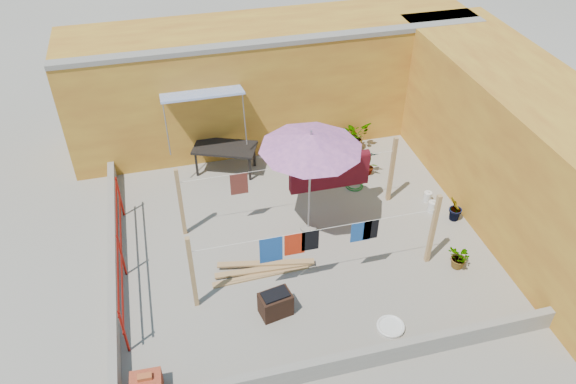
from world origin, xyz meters
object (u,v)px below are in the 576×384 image
(water_jug_a, at_px, (432,207))
(plant_back_a, at_px, (355,135))
(brazier, at_px, (276,304))
(white_basin, at_px, (391,327))
(green_hose, at_px, (354,185))
(outdoor_table, at_px, (225,149))
(water_jug_b, at_px, (427,197))
(patio_umbrella, at_px, (311,142))

(water_jug_a, xyz_separation_m, plant_back_a, (-0.87, 3.08, 0.27))
(brazier, relative_size, plant_back_a, 0.82)
(brazier, relative_size, white_basin, 1.24)
(water_jug_a, height_order, green_hose, water_jug_a)
(water_jug_a, distance_m, plant_back_a, 3.22)
(outdoor_table, relative_size, water_jug_b, 5.78)
(patio_umbrella, xyz_separation_m, plant_back_a, (2.18, 2.95, -1.97))
(white_basin, xyz_separation_m, green_hose, (0.85, 4.43, -0.02))
(green_hose, bearing_deg, white_basin, -100.83)
(brazier, xyz_separation_m, water_jug_a, (4.36, 2.12, -0.13))
(outdoor_table, bearing_deg, white_basin, -69.61)
(brazier, bearing_deg, white_basin, -24.13)
(water_jug_a, bearing_deg, water_jug_b, 80.88)
(brazier, distance_m, plant_back_a, 6.27)
(outdoor_table, xyz_separation_m, white_basin, (2.20, -5.93, -0.63))
(brazier, distance_m, green_hose, 4.56)
(brazier, bearing_deg, patio_umbrella, 59.73)
(outdoor_table, xyz_separation_m, green_hose, (3.05, -1.49, -0.65))
(brazier, height_order, water_jug_a, brazier)
(brazier, height_order, green_hose, brazier)
(patio_umbrella, height_order, water_jug_b, patio_umbrella)
(water_jug_b, relative_size, plant_back_a, 0.37)
(outdoor_table, xyz_separation_m, brazier, (0.15, -5.01, -0.41))
(white_basin, bearing_deg, plant_back_a, 76.71)
(brazier, relative_size, water_jug_b, 2.20)
(patio_umbrella, relative_size, water_jug_b, 8.61)
(patio_umbrella, relative_size, outdoor_table, 1.49)
(outdoor_table, relative_size, plant_back_a, 2.15)
(water_jug_a, relative_size, plant_back_a, 0.39)
(patio_umbrella, xyz_separation_m, water_jug_b, (3.11, 0.25, -2.24))
(plant_back_a, bearing_deg, water_jug_b, -70.92)
(water_jug_b, bearing_deg, water_jug_a, -99.12)
(outdoor_table, xyz_separation_m, water_jug_a, (4.52, -2.89, -0.53))
(outdoor_table, height_order, brazier, outdoor_table)
(patio_umbrella, bearing_deg, outdoor_table, 118.01)
(patio_umbrella, relative_size, green_hose, 5.80)
(patio_umbrella, xyz_separation_m, brazier, (-1.31, -2.25, -2.11))
(brazier, bearing_deg, outdoor_table, 91.77)
(water_jug_b, xyz_separation_m, plant_back_a, (-0.93, 2.70, 0.28))
(green_hose, bearing_deg, water_jug_b, -33.44)
(white_basin, height_order, green_hose, white_basin)
(water_jug_b, relative_size, green_hose, 0.67)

